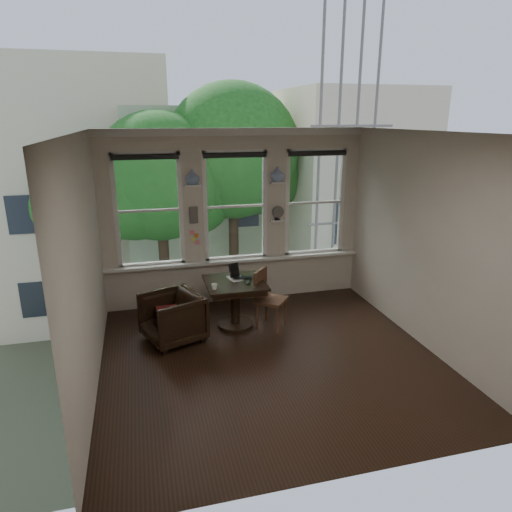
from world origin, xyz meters
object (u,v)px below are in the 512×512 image
object	(u,v)px
armchair_left	(173,318)
mug	(214,287)
laptop	(243,279)
table	(235,304)
side_chair_right	(272,300)

from	to	relation	value
armchair_left	mug	distance (m)	0.76
armchair_left	laptop	size ratio (longest dim) A/B	2.69
table	armchair_left	bearing A→B (deg)	-166.06
side_chair_right	mug	distance (m)	0.97
table	armchair_left	size ratio (longest dim) A/B	1.12
table	laptop	bearing A→B (deg)	21.51
table	armchair_left	world-z (taller)	table
side_chair_right	mug	bearing A→B (deg)	135.38
table	armchair_left	xyz separation A→B (m)	(-0.99, -0.24, -0.01)
mug	armchair_left	bearing A→B (deg)	179.08
armchair_left	side_chair_right	xyz separation A→B (m)	(1.53, 0.08, 0.10)
armchair_left	side_chair_right	size ratio (longest dim) A/B	0.87
side_chair_right	mug	size ratio (longest dim) A/B	10.11
laptop	side_chair_right	bearing A→B (deg)	-27.74
laptop	mug	size ratio (longest dim) A/B	3.28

